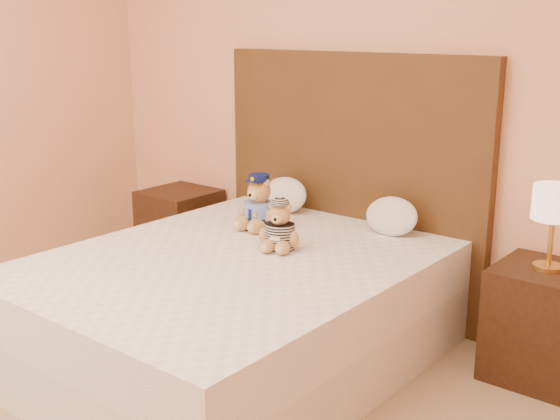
% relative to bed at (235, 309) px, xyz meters
% --- Properties ---
extents(bed, '(1.60, 2.00, 0.55)m').
position_rel_bed_xyz_m(bed, '(0.00, 0.00, 0.00)').
color(bed, white).
rests_on(bed, ground).
extents(headboard, '(1.75, 0.08, 1.50)m').
position_rel_bed_xyz_m(headboard, '(0.00, 1.01, 0.47)').
color(headboard, '#4D3217').
rests_on(headboard, ground).
extents(nightstand_left, '(0.45, 0.45, 0.55)m').
position_rel_bed_xyz_m(nightstand_left, '(-1.25, 0.80, -0.00)').
color(nightstand_left, '#362111').
rests_on(nightstand_left, ground).
extents(nightstand_right, '(0.45, 0.45, 0.55)m').
position_rel_bed_xyz_m(nightstand_right, '(1.25, 0.80, -0.00)').
color(nightstand_right, '#362111').
rests_on(nightstand_right, ground).
extents(lamp, '(0.20, 0.20, 0.40)m').
position_rel_bed_xyz_m(lamp, '(1.25, 0.80, 0.57)').
color(lamp, gold).
rests_on(lamp, nightstand_right).
extents(teddy_police, '(0.27, 0.26, 0.30)m').
position_rel_bed_xyz_m(teddy_police, '(-0.23, 0.46, 0.43)').
color(teddy_police, '#A87441').
rests_on(teddy_police, bed).
extents(teddy_prisoner, '(0.28, 0.27, 0.25)m').
position_rel_bed_xyz_m(teddy_prisoner, '(0.10, 0.24, 0.40)').
color(teddy_prisoner, '#A87441').
rests_on(teddy_prisoner, bed).
extents(pillow_left, '(0.32, 0.21, 0.23)m').
position_rel_bed_xyz_m(pillow_left, '(-0.35, 0.83, 0.39)').
color(pillow_left, white).
rests_on(pillow_left, bed).
extents(pillow_right, '(0.31, 0.20, 0.22)m').
position_rel_bed_xyz_m(pillow_right, '(0.39, 0.83, 0.38)').
color(pillow_right, white).
rests_on(pillow_right, bed).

